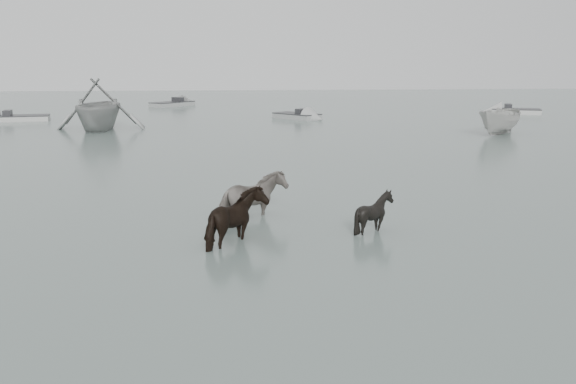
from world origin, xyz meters
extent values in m
plane|color=#4E5C58|center=(0.00, 0.00, 0.00)|extent=(140.00, 140.00, 0.00)
imported|color=black|center=(-1.12, 3.07, 0.82)|extent=(2.12, 1.72, 1.64)
imported|color=black|center=(-1.53, 0.52, 0.79)|extent=(1.61, 1.79, 1.59)
imported|color=black|center=(1.94, 1.31, 0.61)|extent=(1.22, 1.11, 1.23)
imported|color=#9B9D9B|center=(-9.53, 25.26, 1.62)|extent=(5.40, 6.23, 3.24)
imported|color=#AFAEAA|center=(13.60, 20.89, 0.82)|extent=(4.11, 4.18, 1.64)
camera|label=1|loc=(-1.67, -14.27, 4.40)|focal=40.00mm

